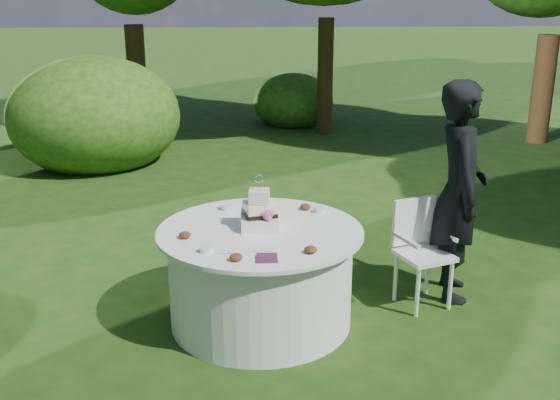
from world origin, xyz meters
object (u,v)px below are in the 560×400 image
at_px(guest, 459,192).
at_px(chair, 420,244).
at_px(napkins, 267,258).
at_px(table, 261,276).
at_px(cake, 260,213).

relative_size(guest, chair, 2.09).
distance_m(napkins, table, 0.69).
xyz_separation_m(guest, table, (-1.64, -0.41, -0.53)).
bearing_deg(chair, napkins, -146.20).
bearing_deg(chair, cake, -169.73).
distance_m(napkins, guest, 1.89).
bearing_deg(guest, napkins, 131.39).
height_order(table, cake, cake).
bearing_deg(table, cake, 91.86).
distance_m(guest, table, 1.77).
xyz_separation_m(cake, chair, (1.31, 0.24, -0.37)).
distance_m(cake, chair, 1.38).
distance_m(guest, cake, 1.68).
height_order(table, chair, chair).
height_order(napkins, table, napkins).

